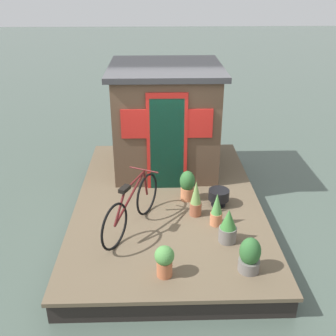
% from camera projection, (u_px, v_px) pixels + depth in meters
% --- Properties ---
extents(ground_plane, '(60.00, 60.00, 0.00)m').
position_uv_depth(ground_plane, '(168.00, 217.00, 7.25)').
color(ground_plane, '#47564C').
extents(houseboat_deck, '(4.96, 3.19, 0.37)m').
position_uv_depth(houseboat_deck, '(168.00, 208.00, 7.17)').
color(houseboat_deck, brown).
rests_on(houseboat_deck, ground_plane).
extents(houseboat_cabin, '(2.08, 2.12, 2.06)m').
position_uv_depth(houseboat_cabin, '(166.00, 118.00, 7.87)').
color(houseboat_cabin, '#4C3828').
rests_on(houseboat_cabin, houseboat_deck).
extents(bicycle, '(1.56, 0.81, 0.84)m').
position_uv_depth(bicycle, '(132.00, 207.00, 6.09)').
color(bicycle, black).
rests_on(bicycle, houseboat_deck).
extents(potted_plant_basil, '(0.29, 0.29, 0.51)m').
position_uv_depth(potted_plant_basil, '(250.00, 256.00, 5.27)').
color(potted_plant_basil, slate).
rests_on(potted_plant_basil, houseboat_deck).
extents(potted_plant_succulent, '(0.20, 0.20, 0.62)m').
position_uv_depth(potted_plant_succulent, '(196.00, 199.00, 6.49)').
color(potted_plant_succulent, '#935138').
rests_on(potted_plant_succulent, houseboat_deck).
extents(potted_plant_fern, '(0.27, 0.27, 0.54)m').
position_uv_depth(potted_plant_fern, '(228.00, 226.00, 5.86)').
color(potted_plant_fern, slate).
rests_on(potted_plant_fern, houseboat_deck).
extents(potted_plant_rosemary, '(0.27, 0.27, 0.55)m').
position_uv_depth(potted_plant_rosemary, '(187.00, 185.00, 6.95)').
color(potted_plant_rosemary, '#C6754C').
rests_on(potted_plant_rosemary, houseboat_deck).
extents(potted_plant_ivy, '(0.19, 0.19, 0.55)m').
position_uv_depth(potted_plant_ivy, '(217.00, 210.00, 6.25)').
color(potted_plant_ivy, '#C6754C').
rests_on(potted_plant_ivy, houseboat_deck).
extents(potted_plant_mint, '(0.26, 0.26, 0.45)m').
position_uv_depth(potted_plant_mint, '(164.00, 260.00, 5.18)').
color(potted_plant_mint, '#B2603D').
rests_on(potted_plant_mint, houseboat_deck).
extents(charcoal_grill, '(0.35, 0.35, 0.29)m').
position_uv_depth(charcoal_grill, '(219.00, 195.00, 6.82)').
color(charcoal_grill, black).
rests_on(charcoal_grill, houseboat_deck).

